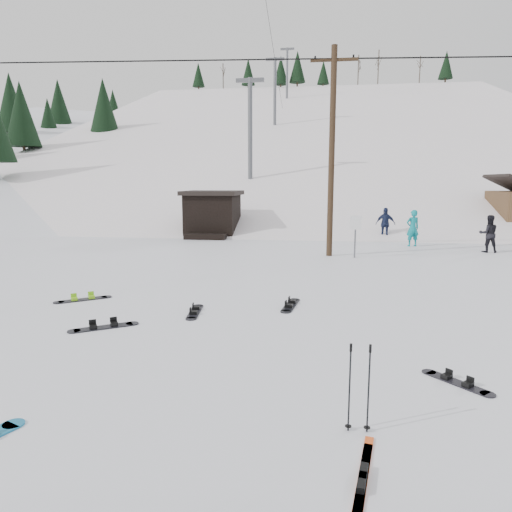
# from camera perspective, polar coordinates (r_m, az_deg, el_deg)

# --- Properties ---
(ground) EXTENTS (200.00, 200.00, 0.00)m
(ground) POSITION_cam_1_polar(r_m,az_deg,el_deg) (7.56, -4.57, -16.84)
(ground) COLOR white
(ground) RESTS_ON ground
(ski_slope) EXTENTS (60.00, 85.24, 65.97)m
(ski_slope) POSITION_cam_1_polar(r_m,az_deg,el_deg) (63.52, 6.26, -4.68)
(ski_slope) COLOR white
(ski_slope) RESTS_ON ground
(ridge_left) EXTENTS (47.54, 95.03, 58.38)m
(ridge_left) POSITION_cam_1_polar(r_m,az_deg,el_deg) (67.78, -26.06, -3.83)
(ridge_left) COLOR white
(ridge_left) RESTS_ON ground
(treeline_crest) EXTENTS (50.00, 6.00, 10.00)m
(treeline_crest) POSITION_cam_1_polar(r_m,az_deg,el_deg) (92.69, 6.94, 7.21)
(treeline_crest) COLOR black
(treeline_crest) RESTS_ON ski_slope
(utility_pole) EXTENTS (2.00, 0.26, 9.00)m
(utility_pole) POSITION_cam_1_polar(r_m,az_deg,el_deg) (20.67, 9.45, 12.96)
(utility_pole) COLOR #3A2819
(utility_pole) RESTS_ON ground
(trail_sign) EXTENTS (0.50, 0.09, 1.85)m
(trail_sign) POSITION_cam_1_polar(r_m,az_deg,el_deg) (20.37, 12.33, 3.33)
(trail_sign) COLOR #595B60
(trail_sign) RESTS_ON ground
(lift_hut) EXTENTS (3.40, 4.10, 2.75)m
(lift_hut) POSITION_cam_1_polar(r_m,az_deg,el_deg) (28.39, -5.45, 5.32)
(lift_hut) COLOR black
(lift_hut) RESTS_ON ground
(lift_tower_near) EXTENTS (2.20, 0.36, 8.00)m
(lift_tower_near) POSITION_cam_1_polar(r_m,az_deg,el_deg) (37.31, -0.74, 16.31)
(lift_tower_near) COLOR #595B60
(lift_tower_near) RESTS_ON ski_slope
(lift_tower_mid) EXTENTS (2.20, 0.36, 8.00)m
(lift_tower_mid) POSITION_cam_1_polar(r_m,az_deg,el_deg) (57.95, 2.38, 20.30)
(lift_tower_mid) COLOR #595B60
(lift_tower_mid) RESTS_ON ski_slope
(lift_tower_far) EXTENTS (2.20, 0.36, 8.00)m
(lift_tower_far) POSITION_cam_1_polar(r_m,az_deg,el_deg) (78.79, 3.91, 22.17)
(lift_tower_far) COLOR #595B60
(lift_tower_far) RESTS_ON ski_slope
(hero_skis) EXTENTS (0.46, 1.86, 0.10)m
(hero_skis) POSITION_cam_1_polar(r_m,az_deg,el_deg) (5.80, 13.17, -25.63)
(hero_skis) COLOR #DD4716
(hero_skis) RESTS_ON ground
(ski_poles) EXTENTS (0.34, 0.09, 1.23)m
(ski_poles) POSITION_cam_1_polar(r_m,az_deg,el_deg) (6.45, 12.76, -15.70)
(ski_poles) COLOR black
(ski_poles) RESTS_ON ground
(board_scatter_a) EXTENTS (1.37, 1.00, 0.11)m
(board_scatter_a) POSITION_cam_1_polar(r_m,az_deg,el_deg) (11.16, -18.49, -8.38)
(board_scatter_a) COLOR black
(board_scatter_a) RESTS_ON ground
(board_scatter_b) EXTENTS (0.40, 1.43, 0.10)m
(board_scatter_b) POSITION_cam_1_polar(r_m,az_deg,el_deg) (11.89, -7.66, -6.89)
(board_scatter_b) COLOR black
(board_scatter_b) RESTS_ON ground
(board_scatter_c) EXTENTS (1.33, 1.05, 0.11)m
(board_scatter_c) POSITION_cam_1_polar(r_m,az_deg,el_deg) (13.88, -20.81, -5.06)
(board_scatter_c) COLOR black
(board_scatter_c) RESTS_ON ground
(board_scatter_d) EXTENTS (0.96, 1.00, 0.09)m
(board_scatter_d) POSITION_cam_1_polar(r_m,az_deg,el_deg) (8.57, 23.81, -14.20)
(board_scatter_d) COLOR black
(board_scatter_d) RESTS_ON ground
(board_scatter_f) EXTENTS (0.45, 1.51, 0.11)m
(board_scatter_f) POSITION_cam_1_polar(r_m,az_deg,el_deg) (12.43, 4.32, -6.11)
(board_scatter_f) COLOR black
(board_scatter_f) RESTS_ON ground
(skier_teal) EXTENTS (0.79, 0.63, 1.88)m
(skier_teal) POSITION_cam_1_polar(r_m,az_deg,el_deg) (24.88, 19.00, 3.32)
(skier_teal) COLOR #0D838B
(skier_teal) RESTS_ON ground
(skier_dark) EXTENTS (0.88, 0.70, 1.76)m
(skier_dark) POSITION_cam_1_polar(r_m,az_deg,el_deg) (24.15, 27.07, 2.49)
(skier_dark) COLOR black
(skier_dark) RESTS_ON ground
(skier_navy) EXTENTS (1.15, 0.68, 1.84)m
(skier_navy) POSITION_cam_1_polar(r_m,az_deg,el_deg) (27.14, 15.87, 3.89)
(skier_navy) COLOR #1A2343
(skier_navy) RESTS_ON ground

